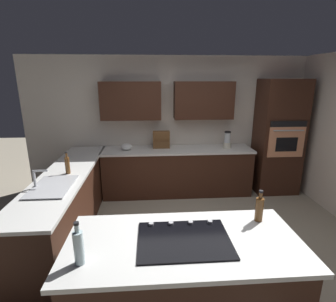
# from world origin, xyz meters

# --- Properties ---
(ground_plane) EXTENTS (14.00, 14.00, 0.00)m
(ground_plane) POSITION_xyz_m (0.00, 0.00, 0.00)
(ground_plane) COLOR #9E937F
(wall_back) EXTENTS (6.00, 0.44, 2.60)m
(wall_back) POSITION_xyz_m (0.07, -2.05, 1.42)
(wall_back) COLOR silver
(wall_back) RESTS_ON ground
(lower_cabinets_back) EXTENTS (2.80, 0.60, 0.86)m
(lower_cabinets_back) POSITION_xyz_m (0.10, -1.72, 0.43)
(lower_cabinets_back) COLOR #381E14
(lower_cabinets_back) RESTS_ON ground
(countertop_back) EXTENTS (2.84, 0.64, 0.04)m
(countertop_back) POSITION_xyz_m (0.10, -1.72, 0.88)
(countertop_back) COLOR silver
(countertop_back) RESTS_ON lower_cabinets_back
(lower_cabinets_side) EXTENTS (0.60, 2.90, 0.86)m
(lower_cabinets_side) POSITION_xyz_m (1.82, -0.55, 0.43)
(lower_cabinets_side) COLOR #381E14
(lower_cabinets_side) RESTS_ON ground
(countertop_side) EXTENTS (0.64, 2.94, 0.04)m
(countertop_side) POSITION_xyz_m (1.82, -0.55, 0.88)
(countertop_side) COLOR silver
(countertop_side) RESTS_ON lower_cabinets_side
(island_base) EXTENTS (1.88, 0.84, 0.86)m
(island_base) POSITION_xyz_m (0.35, 1.14, 0.43)
(island_base) COLOR #381E14
(island_base) RESTS_ON ground
(island_top) EXTENTS (1.96, 0.92, 0.04)m
(island_top) POSITION_xyz_m (0.35, 1.14, 0.88)
(island_top) COLOR silver
(island_top) RESTS_ON island_base
(wall_oven) EXTENTS (0.80, 0.66, 2.18)m
(wall_oven) POSITION_xyz_m (-1.85, -1.72, 1.09)
(wall_oven) COLOR #381E14
(wall_oven) RESTS_ON ground
(sink_unit) EXTENTS (0.46, 0.70, 0.23)m
(sink_unit) POSITION_xyz_m (1.83, -0.04, 0.92)
(sink_unit) COLOR #515456
(sink_unit) RESTS_ON countertop_side
(cooktop) EXTENTS (0.76, 0.56, 0.03)m
(cooktop) POSITION_xyz_m (0.35, 1.14, 0.91)
(cooktop) COLOR black
(cooktop) RESTS_ON island_top
(blender) EXTENTS (0.15, 0.15, 0.33)m
(blender) POSITION_xyz_m (-0.85, -1.71, 1.04)
(blender) COLOR beige
(blender) RESTS_ON countertop_back
(mixing_bowl) EXTENTS (0.22, 0.22, 0.12)m
(mixing_bowl) POSITION_xyz_m (1.05, -1.71, 0.96)
(mixing_bowl) COLOR white
(mixing_bowl) RESTS_ON countertop_back
(spice_rack) EXTENTS (0.32, 0.11, 0.33)m
(spice_rack) POSITION_xyz_m (0.40, -1.80, 1.06)
(spice_rack) COLOR brown
(spice_rack) RESTS_ON countertop_back
(dish_soap_bottle) EXTENTS (0.07, 0.07, 0.32)m
(dish_soap_bottle) POSITION_xyz_m (1.77, -0.52, 1.03)
(dish_soap_bottle) COLOR brown
(dish_soap_bottle) RESTS_ON countertop_side
(oil_bottle) EXTENTS (0.07, 0.07, 0.33)m
(oil_bottle) POSITION_xyz_m (1.14, 1.36, 1.04)
(oil_bottle) COLOR silver
(oil_bottle) RESTS_ON island_top
(second_bottle) EXTENTS (0.07, 0.07, 0.31)m
(second_bottle) POSITION_xyz_m (-0.39, 0.88, 1.02)
(second_bottle) COLOR brown
(second_bottle) RESTS_ON island_top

